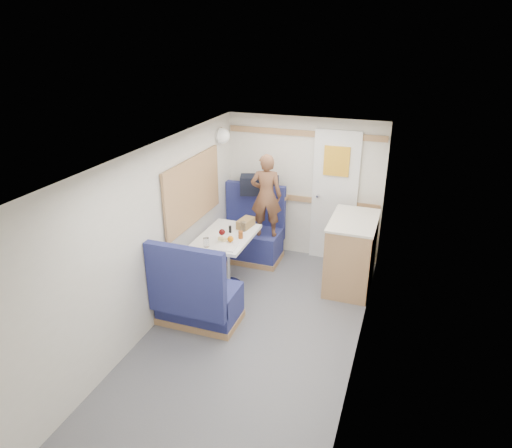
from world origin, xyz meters
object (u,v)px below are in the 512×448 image
at_px(bench_near, 197,300).
at_px(tumbler_right, 243,226).
at_px(dome_light, 222,136).
at_px(duffel_bag, 260,185).
at_px(bread_loaf, 246,223).
at_px(galley_counter, 351,252).
at_px(dinette_table, 227,246).
at_px(bench_far, 251,238).
at_px(cheese_block, 222,239).
at_px(wine_glass, 222,233).
at_px(pepper_grinder, 230,229).
at_px(tray, 227,245).
at_px(tumbler_left, 206,242).
at_px(orange_fruit, 230,239).
at_px(person, 266,196).
at_px(beer_glass, 241,235).

bearing_deg(bench_near, tumbler_right, 81.99).
distance_m(dome_light, duffel_bag, 0.88).
bearing_deg(duffel_bag, bench_near, -108.40).
bearing_deg(bread_loaf, galley_counter, 9.88).
height_order(dinette_table, bench_far, bench_far).
bearing_deg(cheese_block, tumbler_right, 72.91).
height_order(wine_glass, tumbler_right, wine_glass).
bearing_deg(pepper_grinder, tray, -72.78).
bearing_deg(duffel_bag, tumbler_left, -112.36).
height_order(galley_counter, tumbler_right, galley_counter).
xyz_separation_m(tray, tumbler_right, (0.02, 0.47, 0.05)).
height_order(orange_fruit, tumbler_right, tumbler_right).
bearing_deg(orange_fruit, tray, -95.47).
distance_m(bench_far, pepper_grinder, 0.91).
bearing_deg(wine_glass, orange_fruit, 3.04).
height_order(person, duffel_bag, person).
bearing_deg(beer_glass, cheese_block, -135.28).
xyz_separation_m(dinette_table, beer_glass, (0.20, -0.02, 0.20)).
relative_size(bench_far, duffel_bag, 1.94).
xyz_separation_m(bench_near, duffel_bag, (0.05, 1.98, 0.73)).
bearing_deg(tray, beer_glass, 74.64).
relative_size(person, cheese_block, 11.39).
height_order(bench_near, tumbler_left, bench_near).
height_order(tray, orange_fruit, orange_fruit).
distance_m(duffel_bag, pepper_grinder, 1.07).
bearing_deg(tray, bench_near, -102.43).
xyz_separation_m(galley_counter, bread_loaf, (-1.33, -0.23, 0.31)).
xyz_separation_m(orange_fruit, pepper_grinder, (-0.12, 0.28, -0.01)).
height_order(tumbler_left, bread_loaf, same).
height_order(bench_near, galley_counter, bench_near).
xyz_separation_m(dinette_table, tumbler_left, (-0.09, -0.38, 0.21)).
height_order(orange_fruit, cheese_block, orange_fruit).
xyz_separation_m(tray, wine_glass, (-0.10, 0.08, 0.11)).
distance_m(bench_far, person, 0.78).
bearing_deg(galley_counter, beer_glass, -155.69).
bearing_deg(wine_glass, bench_far, 91.75).
bearing_deg(person, bench_near, 68.54).
relative_size(bench_far, beer_glass, 11.52).
xyz_separation_m(dinette_table, cheese_block, (0.03, -0.19, 0.19)).
bearing_deg(bench_far, cheese_block, -88.31).
height_order(bench_far, tray, bench_far).
distance_m(galley_counter, person, 1.33).
height_order(dinette_table, beer_glass, beer_glass).
bearing_deg(dinette_table, tumbler_right, 52.37).
relative_size(tumbler_left, pepper_grinder, 1.20).
height_order(dome_light, wine_glass, dome_light).
distance_m(dinette_table, bench_near, 0.90).
relative_size(wine_glass, tumbler_left, 1.53).
bearing_deg(tumbler_left, bench_far, 85.75).
xyz_separation_m(cheese_block, wine_glass, (0.00, -0.01, 0.09)).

